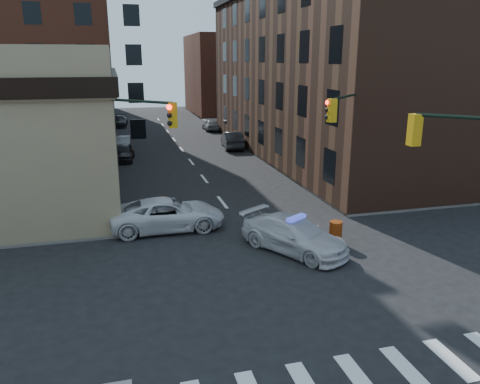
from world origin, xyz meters
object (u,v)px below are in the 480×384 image
pedestrian_a (97,205)px  police_car (294,235)px  pickup (168,214)px  parked_car_wfar (122,144)px  parked_car_enear (232,140)px  pedestrian_b (39,209)px  barrel_bank (163,206)px  barricade_nw_a (111,216)px  barrel_road (335,233)px  parked_car_wnear (123,152)px

pedestrian_a → police_car: bearing=-16.9°
pickup → parked_car_wfar: (-1.78, 22.02, -0.10)m
parked_car_enear → pedestrian_b: (-14.90, -19.67, 0.32)m
pickup → barrel_bank: bearing=0.4°
parked_car_enear → pedestrian_a: (-12.10, -19.57, 0.31)m
police_car → pedestrian_b: bearing=122.1°
police_car → parked_car_wfar: 27.22m
police_car → barricade_nw_a: 9.74m
parked_car_enear → barrel_bank: size_ratio=5.04×
police_car → parked_car_wfar: police_car is taller
parked_car_wfar → barrel_road: (9.20, -25.99, -0.15)m
pickup → parked_car_wfar: 22.09m
police_car → pickup: bearing=109.2°
pedestrian_b → barrel_road: 14.75m
police_car → barricade_nw_a: police_car is taller
police_car → pickup: size_ratio=0.92×
barricade_nw_a → pedestrian_a: bearing=155.5°
pickup → parked_car_wfar: bearing=4.6°
parked_car_enear → barrel_bank: (-8.63, -18.66, -0.32)m
pedestrian_a → barrel_road: 12.23m
parked_car_wnear → pedestrian_a: (-1.70, -16.39, 0.42)m
pedestrian_b → pickup: bearing=-15.0°
pickup → barrel_road: pickup is taller
pickup → parked_car_wnear: 18.02m
barrel_bank → barrel_road: bearing=-40.8°
parked_car_enear → barrel_road: bearing=93.3°
police_car → pedestrian_a: 10.48m
barrel_bank → barricade_nw_a: size_ratio=0.91×
parked_car_wnear → barrel_bank: 15.59m
police_car → parked_car_enear: parked_car_enear is taller
pedestrian_a → barrel_road: size_ratio=1.80×
barricade_nw_a → pickup: bearing=-27.2°
parked_car_wnear → pedestrian_a: pedestrian_a is taller
parked_car_wfar → barricade_nw_a: 20.78m
barrel_bank → pickup: bearing=-89.6°
barricade_nw_a → pedestrian_b: bearing=174.2°
parked_car_enear → pedestrian_b: bearing=58.9°
barrel_bank → barricade_nw_a: barrel_bank is taller
police_car → pedestrian_a: (-8.70, 5.83, 0.36)m
pickup → barrel_bank: (-0.02, 2.45, -0.31)m
pickup → pedestrian_b: bearing=77.1°
pedestrian_a → barricade_nw_a: bearing=-4.6°
parked_car_wnear → parked_car_wfar: 4.08m
pedestrian_a → parked_car_wfar: bearing=102.2°
pickup → parked_car_wnear: size_ratio=1.39×
parked_car_enear → pedestrian_b: 24.68m
parked_car_wnear → parked_car_enear: bearing=23.2°
pedestrian_b → barrel_road: size_ratio=1.81×
parked_car_wnear → pedestrian_b: (-4.50, -16.49, 0.43)m
pickup → pedestrian_a: 3.82m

